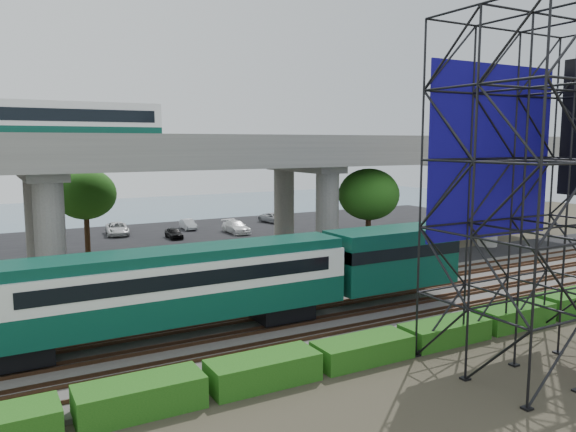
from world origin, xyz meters
TOP-DOWN VIEW (x-y plane):
  - ground at (0.00, 0.00)m, footprint 140.00×140.00m
  - ballast_bed at (0.00, 2.00)m, footprint 90.00×12.00m
  - service_road at (0.00, 10.50)m, footprint 90.00×5.00m
  - parking_lot at (0.00, 34.00)m, footprint 90.00×18.00m
  - harbor_water at (0.00, 56.00)m, footprint 140.00×40.00m
  - rail_tracks at (0.00, 2.00)m, footprint 90.00×9.52m
  - commuter_train at (-4.11, 2.00)m, footprint 29.30×3.06m
  - overpass at (-0.60, 16.00)m, footprint 80.00×12.00m
  - scaffold_tower at (8.02, -7.98)m, footprint 9.36×6.36m
  - hedge_strip at (1.01, -4.30)m, footprint 34.60×1.80m
  - trees at (-4.67, 16.17)m, footprint 40.94×16.94m
  - parked_cars at (1.02, 33.77)m, footprint 38.92×9.76m

SIDE VIEW (x-z plane):
  - ground at x=0.00m, z-range 0.00..0.00m
  - harbor_water at x=0.00m, z-range 0.00..0.03m
  - service_road at x=0.00m, z-range 0.00..0.08m
  - parking_lot at x=0.00m, z-range 0.00..0.08m
  - ballast_bed at x=0.00m, z-range 0.00..0.20m
  - rail_tracks at x=0.00m, z-range 0.20..0.36m
  - hedge_strip at x=1.01m, z-range -0.04..1.16m
  - parked_cars at x=1.02m, z-range 0.03..1.35m
  - commuter_train at x=-4.11m, z-range 0.73..5.03m
  - trees at x=-4.67m, z-range 1.73..9.42m
  - scaffold_tower at x=8.02m, z-range -0.03..14.97m
  - overpass at x=-0.60m, z-range 2.01..14.41m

